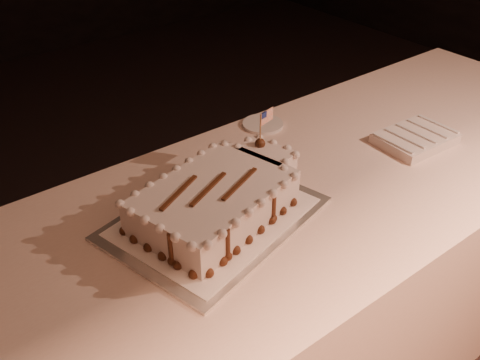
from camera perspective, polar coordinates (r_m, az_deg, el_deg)
banquet_table at (r=1.69m, az=5.26°, el=-11.26°), size 2.40×0.80×0.75m
cake_board at (r=1.33m, az=-2.74°, el=-4.07°), size 0.57×0.48×0.01m
doily at (r=1.32m, az=-2.75°, el=-3.90°), size 0.51×0.44×0.00m
sheet_cake at (r=1.31m, az=-2.06°, el=-1.77°), size 0.49×0.34×0.19m
napkin_stack at (r=1.71m, az=18.18°, el=4.24°), size 0.23×0.18×0.04m
side_plate at (r=1.73m, az=2.44°, el=5.96°), size 0.13×0.13×0.01m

